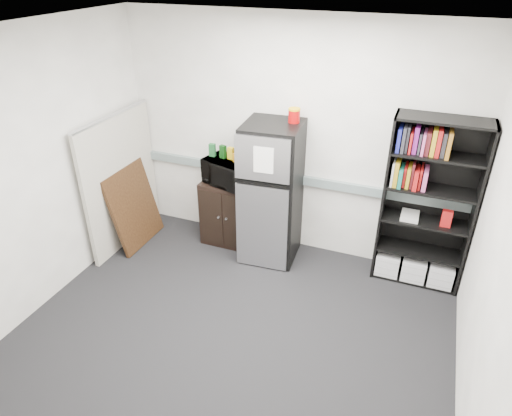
# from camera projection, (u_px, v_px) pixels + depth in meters

# --- Properties ---
(floor) EXTENTS (4.00, 4.00, 0.00)m
(floor) POSITION_uv_depth(u_px,v_px,m) (231.00, 335.00, 4.34)
(floor) COLOR black
(floor) RESTS_ON ground
(wall_back) EXTENTS (4.00, 0.02, 2.70)m
(wall_back) POSITION_uv_depth(u_px,v_px,m) (292.00, 140.00, 5.10)
(wall_back) COLOR beige
(wall_back) RESTS_ON floor
(wall_right) EXTENTS (0.02, 3.50, 2.70)m
(wall_right) POSITION_uv_depth(u_px,v_px,m) (499.00, 268.00, 3.04)
(wall_right) COLOR beige
(wall_right) RESTS_ON floor
(wall_left) EXTENTS (0.02, 3.50, 2.70)m
(wall_left) POSITION_uv_depth(u_px,v_px,m) (35.00, 174.00, 4.32)
(wall_left) COLOR beige
(wall_left) RESTS_ON floor
(ceiling) EXTENTS (4.00, 3.50, 0.02)m
(ceiling) POSITION_uv_depth(u_px,v_px,m) (220.00, 37.00, 3.02)
(ceiling) COLOR white
(ceiling) RESTS_ON wall_back
(electrical_raceway) EXTENTS (3.92, 0.05, 0.10)m
(electrical_raceway) POSITION_uv_depth(u_px,v_px,m) (290.00, 178.00, 5.30)
(electrical_raceway) COLOR gray
(electrical_raceway) RESTS_ON wall_back
(wall_note) EXTENTS (0.14, 0.00, 0.10)m
(wall_note) POSITION_uv_depth(u_px,v_px,m) (263.00, 120.00, 5.11)
(wall_note) COLOR white
(wall_note) RESTS_ON wall_back
(bookshelf) EXTENTS (0.90, 0.34, 1.85)m
(bookshelf) POSITION_uv_depth(u_px,v_px,m) (427.00, 206.00, 4.68)
(bookshelf) COLOR black
(bookshelf) RESTS_ON floor
(cubicle_partition) EXTENTS (0.06, 1.30, 1.62)m
(cubicle_partition) POSITION_uv_depth(u_px,v_px,m) (121.00, 181.00, 5.43)
(cubicle_partition) COLOR #A9A495
(cubicle_partition) RESTS_ON floor
(cabinet) EXTENTS (0.65, 0.44, 0.81)m
(cabinet) POSITION_uv_depth(u_px,v_px,m) (230.00, 213.00, 5.58)
(cabinet) COLOR black
(cabinet) RESTS_ON floor
(microwave) EXTENTS (0.62, 0.50, 0.30)m
(microwave) POSITION_uv_depth(u_px,v_px,m) (228.00, 172.00, 5.29)
(microwave) COLOR black
(microwave) RESTS_ON cabinet
(snack_box_a) EXTENTS (0.07, 0.05, 0.15)m
(snack_box_a) POSITION_uv_depth(u_px,v_px,m) (212.00, 150.00, 5.28)
(snack_box_a) COLOR #175124
(snack_box_a) RESTS_ON microwave
(snack_box_b) EXTENTS (0.08, 0.07, 0.15)m
(snack_box_b) POSITION_uv_depth(u_px,v_px,m) (223.00, 152.00, 5.23)
(snack_box_b) COLOR #0C370E
(snack_box_b) RESTS_ON microwave
(snack_box_c) EXTENTS (0.08, 0.06, 0.14)m
(snack_box_c) POSITION_uv_depth(u_px,v_px,m) (231.00, 153.00, 5.21)
(snack_box_c) COLOR gold
(snack_box_c) RESTS_ON microwave
(snack_bag) EXTENTS (0.20, 0.15, 0.10)m
(snack_bag) POSITION_uv_depth(u_px,v_px,m) (241.00, 158.00, 5.13)
(snack_bag) COLOR #C78113
(snack_bag) RESTS_ON microwave
(refrigerator) EXTENTS (0.66, 0.68, 1.63)m
(refrigerator) POSITION_uv_depth(u_px,v_px,m) (271.00, 193.00, 5.13)
(refrigerator) COLOR black
(refrigerator) RESTS_ON floor
(coffee_can) EXTENTS (0.12, 0.12, 0.17)m
(coffee_can) POSITION_uv_depth(u_px,v_px,m) (294.00, 114.00, 4.74)
(coffee_can) COLOR #A20707
(coffee_can) RESTS_ON refrigerator
(framed_poster) EXTENTS (0.27, 0.77, 0.97)m
(framed_poster) POSITION_uv_depth(u_px,v_px,m) (134.00, 206.00, 5.54)
(framed_poster) COLOR black
(framed_poster) RESTS_ON floor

